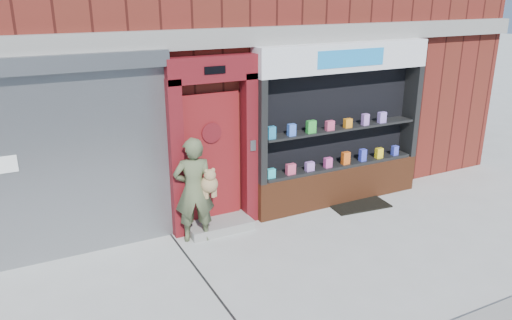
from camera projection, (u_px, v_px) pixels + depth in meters
ground at (311, 265)px, 7.37m from camera, size 80.00×80.00×0.00m
shutter_bay at (66, 147)px, 7.15m from camera, size 3.10×0.30×3.04m
red_door_bay at (213, 145)px, 8.15m from camera, size 1.52×0.58×2.90m
pharmacy_bay at (340, 132)px, 9.21m from camera, size 3.50×0.41×3.00m
woman at (195, 190)px, 7.87m from camera, size 0.72×0.56×1.73m
doormat at (356, 203)px, 9.50m from camera, size 1.18×0.88×0.03m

